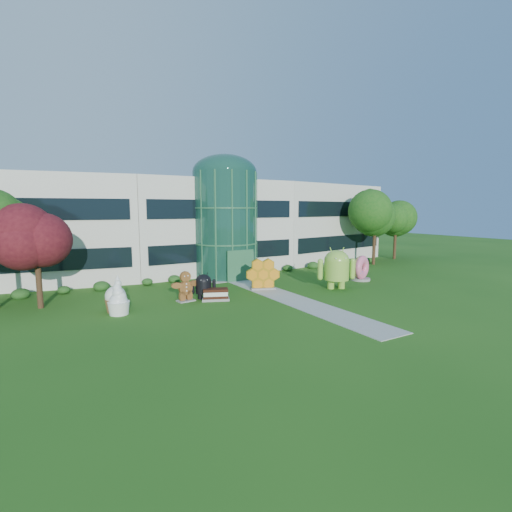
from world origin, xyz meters
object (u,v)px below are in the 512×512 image
android_green (337,266)px  donut (361,268)px  gingerbread (185,286)px  android_black (203,284)px

android_green → donut: bearing=42.8°
android_green → gingerbread: android_green is taller
donut → gingerbread: 16.27m
android_black → gingerbread: 1.35m
donut → gingerbread: size_ratio=0.98×
android_green → gingerbread: bearing=-167.1°
android_black → gingerbread: (-1.35, -0.02, 0.03)m
android_black → gingerbread: bearing=-164.1°
android_green → android_black: bearing=-168.5°
android_green → gingerbread: 12.17m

